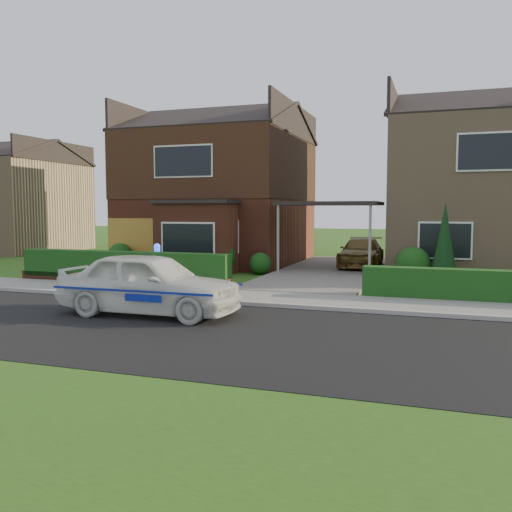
% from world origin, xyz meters
% --- Properties ---
extents(ground, '(120.00, 120.00, 0.00)m').
position_xyz_m(ground, '(0.00, 0.00, 0.00)').
color(ground, '#234713').
rests_on(ground, ground).
extents(road, '(60.00, 6.00, 0.02)m').
position_xyz_m(road, '(0.00, 0.00, 0.00)').
color(road, black).
rests_on(road, ground).
extents(kerb, '(60.00, 0.16, 0.12)m').
position_xyz_m(kerb, '(0.00, 3.05, 0.06)').
color(kerb, '#9E9993').
rests_on(kerb, ground).
extents(sidewalk, '(60.00, 2.00, 0.10)m').
position_xyz_m(sidewalk, '(0.00, 4.10, 0.05)').
color(sidewalk, slate).
rests_on(sidewalk, ground).
extents(grass_verge, '(60.00, 4.00, 0.01)m').
position_xyz_m(grass_verge, '(0.00, -5.00, 0.00)').
color(grass_verge, '#234713').
rests_on(grass_verge, ground).
extents(driveway, '(3.80, 12.00, 0.12)m').
position_xyz_m(driveway, '(0.00, 11.00, 0.06)').
color(driveway, '#666059').
rests_on(driveway, ground).
extents(house_left, '(7.50, 9.53, 7.25)m').
position_xyz_m(house_left, '(-5.78, 13.90, 3.81)').
color(house_left, brown).
rests_on(house_left, ground).
extents(house_right, '(7.50, 8.06, 7.25)m').
position_xyz_m(house_right, '(5.80, 13.99, 3.66)').
color(house_right, '#A18062').
rests_on(house_right, ground).
extents(carport_link, '(3.80, 3.00, 2.77)m').
position_xyz_m(carport_link, '(0.00, 10.95, 2.66)').
color(carport_link, black).
rests_on(carport_link, ground).
extents(garage_door, '(2.20, 0.10, 2.10)m').
position_xyz_m(garage_door, '(-8.25, 9.96, 1.05)').
color(garage_door, '#986221').
rests_on(garage_door, ground).
extents(dwarf_wall, '(7.70, 0.25, 0.36)m').
position_xyz_m(dwarf_wall, '(-5.80, 5.30, 0.18)').
color(dwarf_wall, brown).
rests_on(dwarf_wall, ground).
extents(hedge_left, '(7.50, 0.55, 0.90)m').
position_xyz_m(hedge_left, '(-5.80, 5.45, 0.00)').
color(hedge_left, '#133912').
rests_on(hedge_left, ground).
extents(hedge_right, '(7.50, 0.55, 0.80)m').
position_xyz_m(hedge_right, '(5.80, 5.35, 0.00)').
color(hedge_right, '#133912').
rests_on(hedge_right, ground).
extents(shrub_left_far, '(1.08, 1.08, 1.08)m').
position_xyz_m(shrub_left_far, '(-8.50, 9.50, 0.54)').
color(shrub_left_far, '#133912').
rests_on(shrub_left_far, ground).
extents(shrub_left_mid, '(1.32, 1.32, 1.32)m').
position_xyz_m(shrub_left_mid, '(-4.00, 9.30, 0.66)').
color(shrub_left_mid, '#133912').
rests_on(shrub_left_mid, ground).
extents(shrub_left_near, '(0.84, 0.84, 0.84)m').
position_xyz_m(shrub_left_near, '(-2.40, 9.60, 0.42)').
color(shrub_left_near, '#133912').
rests_on(shrub_left_near, ground).
extents(shrub_right_near, '(1.20, 1.20, 1.20)m').
position_xyz_m(shrub_right_near, '(3.20, 9.40, 0.60)').
color(shrub_right_near, '#133912').
rests_on(shrub_right_near, ground).
extents(conifer_a, '(0.90, 0.90, 2.60)m').
position_xyz_m(conifer_a, '(4.20, 9.20, 1.30)').
color(conifer_a, black).
rests_on(conifer_a, ground).
extents(neighbour_left, '(6.50, 7.00, 5.20)m').
position_xyz_m(neighbour_left, '(-20.00, 16.00, 2.60)').
color(neighbour_left, '#A18062').
rests_on(neighbour_left, ground).
extents(police_car, '(3.98, 4.33, 1.64)m').
position_xyz_m(police_car, '(-2.35, 1.20, 0.74)').
color(police_car, silver).
rests_on(police_car, ground).
extents(driveway_car, '(1.75, 4.07, 1.17)m').
position_xyz_m(driveway_car, '(1.00, 12.61, 0.70)').
color(driveway_car, brown).
rests_on(driveway_car, driveway).
extents(potted_plant_a, '(0.51, 0.43, 0.83)m').
position_xyz_m(potted_plant_a, '(-9.00, 7.03, 0.41)').
color(potted_plant_a, gray).
rests_on(potted_plant_a, ground).
extents(potted_plant_b, '(0.48, 0.46, 0.69)m').
position_xyz_m(potted_plant_b, '(-6.75, 6.00, 0.35)').
color(potted_plant_b, gray).
rests_on(potted_plant_b, ground).
extents(potted_plant_c, '(0.55, 0.55, 0.84)m').
position_xyz_m(potted_plant_c, '(-2.81, 6.35, 0.42)').
color(potted_plant_c, gray).
rests_on(potted_plant_c, ground).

